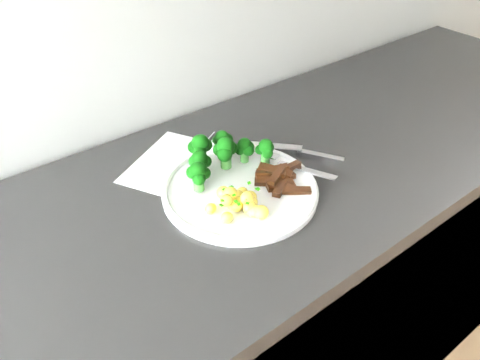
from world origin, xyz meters
The scene contains 8 objects.
counter centered at (-0.14, 1.67, 0.46)m, with size 2.44×0.61×0.92m.
recipe_paper centered at (-0.11, 1.75, 0.92)m, with size 0.34×0.37×0.00m.
plate centered at (-0.09, 1.65, 0.93)m, with size 0.31×0.31×0.02m.
broccoli centered at (-0.09, 1.72, 0.97)m, with size 0.20×0.12×0.08m.
potatoes centered at (-0.13, 1.60, 0.94)m, with size 0.10×0.11×0.04m.
beef_strips centered at (-0.02, 1.61, 0.94)m, with size 0.12×0.12×0.03m.
fork centered at (0.04, 1.63, 0.94)m, with size 0.08×0.19×0.02m.
knife centered at (0.10, 1.66, 0.93)m, with size 0.14×0.18×0.02m.
Camera 1 is at (-0.53, 1.08, 1.49)m, focal length 34.66 mm.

